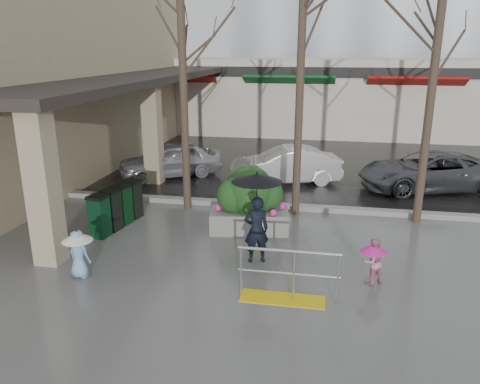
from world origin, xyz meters
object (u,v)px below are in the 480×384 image
(woman, at_px, (257,208))
(child_pink, at_px, (373,258))
(car_a, at_px, (170,160))
(news_boxes, at_px, (117,207))
(car_b, at_px, (285,165))
(tree_mideast, at_px, (438,35))
(tree_west, at_px, (181,27))
(planter, at_px, (250,200))
(handrail, at_px, (286,282))
(child_blue, at_px, (78,249))
(car_c, at_px, (428,171))
(tree_midwest, at_px, (302,20))

(woman, distance_m, child_pink, 2.60)
(car_a, bearing_deg, news_boxes, -29.74)
(car_b, bearing_deg, tree_mideast, 33.85)
(tree_west, distance_m, car_b, 6.08)
(tree_mideast, height_order, news_boxes, tree_mideast)
(child_pink, xyz_separation_m, planter, (-2.89, 2.39, 0.28))
(car_a, bearing_deg, planter, 5.84)
(tree_mideast, bearing_deg, car_a, 157.99)
(car_b, bearing_deg, woman, -17.00)
(handrail, distance_m, child_blue, 4.28)
(child_pink, relative_size, car_c, 0.21)
(tree_midwest, height_order, car_a, tree_midwest)
(handrail, bearing_deg, child_blue, 177.83)
(planter, bearing_deg, tree_mideast, 18.09)
(tree_west, height_order, planter, tree_west)
(handrail, height_order, car_b, car_b)
(tree_west, height_order, car_a, tree_west)
(planter, bearing_deg, car_b, 84.00)
(car_c, bearing_deg, tree_midwest, -68.99)
(car_c, bearing_deg, child_blue, -63.53)
(child_blue, bearing_deg, child_pink, -157.56)
(car_b, bearing_deg, news_boxes, -55.04)
(car_b, bearing_deg, child_pink, 2.19)
(handrail, xyz_separation_m, car_c, (3.99, 8.08, 0.25))
(tree_midwest, xyz_separation_m, car_a, (-4.83, 3.29, -4.60))
(planter, xyz_separation_m, car_a, (-3.74, 4.72, -0.20))
(handrail, distance_m, tree_mideast, 7.28)
(planter, height_order, car_c, planter)
(tree_west, relative_size, woman, 3.30)
(child_blue, bearing_deg, woman, -143.60)
(tree_west, xyz_separation_m, child_pink, (5.00, -3.82, -4.53))
(woman, relative_size, child_pink, 2.16)
(planter, xyz_separation_m, car_b, (0.49, 4.65, -0.20))
(woman, xyz_separation_m, car_b, (0.04, 6.46, -0.62))
(tree_midwest, distance_m, child_blue, 7.72)
(tree_midwest, xyz_separation_m, news_boxes, (-4.58, -1.81, -4.69))
(planter, bearing_deg, woman, -76.13)
(car_a, xyz_separation_m, car_c, (8.98, -0.01, 0.00))
(child_pink, height_order, child_blue, child_blue)
(tree_midwest, bearing_deg, woman, -101.14)
(tree_mideast, height_order, woman, tree_mideast)
(car_a, bearing_deg, tree_midwest, 23.19)
(tree_mideast, bearing_deg, car_b, 140.50)
(car_c, bearing_deg, news_boxes, -77.09)
(handrail, height_order, car_a, car_a)
(tree_midwest, height_order, child_blue, tree_midwest)
(tree_mideast, bearing_deg, handrail, -123.19)
(tree_west, xyz_separation_m, woman, (2.56, -3.25, -3.84))
(planter, distance_m, car_a, 6.03)
(tree_midwest, bearing_deg, car_c, 38.34)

